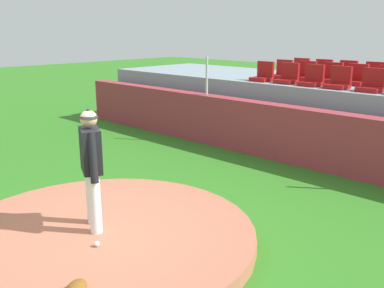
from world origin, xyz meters
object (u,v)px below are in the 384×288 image
object	(u,v)px
fielding_glove	(76,287)
stadium_chair_7	(305,74)
stadium_chair_3	(339,82)
stadium_chair_0	(263,75)
stadium_chair_14	(346,74)
stadium_chair_12	(300,70)
stadium_chair_13	(322,72)
stadium_chair_6	(282,73)
stadium_chair_8	(331,76)
stadium_chair_9	(356,78)
pitcher	(91,160)
baseball	(97,244)
stadium_chair_15	(373,76)
stadium_chair_1	(288,77)
stadium_chair_4	(371,84)
stadium_chair_2	(312,79)

from	to	relation	value
fielding_glove	stadium_chair_7	distance (m)	8.67
stadium_chair_7	stadium_chair_3	bearing A→B (deg)	146.79
stadium_chair_0	stadium_chair_14	size ratio (longest dim) A/B	1.00
stadium_chair_12	stadium_chair_13	distance (m)	0.72
stadium_chair_6	stadium_chair_8	xyz separation A→B (m)	(1.42, 0.03, 0.00)
stadium_chair_9	stadium_chair_14	size ratio (longest dim) A/B	1.00
pitcher	baseball	size ratio (longest dim) A/B	23.27
stadium_chair_3	stadium_chair_14	bearing A→B (deg)	-69.78
stadium_chair_8	fielding_glove	bearing A→B (deg)	99.53
stadium_chair_8	stadium_chair_14	xyz separation A→B (m)	(-0.03, 0.92, 0.00)
stadium_chair_13	stadium_chair_14	xyz separation A→B (m)	(0.69, 0.04, 0.00)
stadium_chair_6	baseball	bearing A→B (deg)	105.68
fielding_glove	pitcher	bearing A→B (deg)	14.34
pitcher	stadium_chair_15	world-z (taller)	stadium_chair_15
pitcher	stadium_chair_0	world-z (taller)	stadium_chair_0
stadium_chair_7	stadium_chair_14	size ratio (longest dim) A/B	1.00
stadium_chair_0	stadium_chair_15	xyz separation A→B (m)	(2.13, 1.81, 0.00)
stadium_chair_3	stadium_chair_12	distance (m)	2.78
stadium_chair_0	stadium_chair_1	distance (m)	0.72
pitcher	baseball	xyz separation A→B (m)	(0.50, -0.31, -0.96)
pitcher	baseball	distance (m)	1.13
stadium_chair_14	stadium_chair_15	size ratio (longest dim) A/B	1.00
stadium_chair_14	stadium_chair_12	bearing A→B (deg)	0.77
stadium_chair_4	stadium_chair_13	world-z (taller)	same
stadium_chair_15	stadium_chair_0	bearing A→B (deg)	40.30
stadium_chair_6	stadium_chair_7	xyz separation A→B (m)	(0.71, -0.01, 0.00)
baseball	stadium_chair_4	world-z (taller)	stadium_chair_4
stadium_chair_2	stadium_chair_9	distance (m)	1.12
stadium_chair_0	stadium_chair_9	xyz separation A→B (m)	(2.09, 0.88, 0.00)
stadium_chair_6	stadium_chair_7	size ratio (longest dim) A/B	1.00
stadium_chair_7	stadium_chair_15	xyz separation A→B (m)	(1.40, 0.94, 0.00)
fielding_glove	stadium_chair_3	xyz separation A→B (m)	(-0.74, 7.38, 1.52)
stadium_chair_3	stadium_chair_8	world-z (taller)	same
stadium_chair_0	stadium_chair_7	xyz separation A→B (m)	(0.73, 0.87, 0.00)
fielding_glove	stadium_chair_14	world-z (taller)	stadium_chair_14
stadium_chair_8	stadium_chair_7	bearing A→B (deg)	3.10
stadium_chair_6	fielding_glove	bearing A→B (deg)	108.78
stadium_chair_6	stadium_chair_12	xyz separation A→B (m)	(-0.01, 0.93, 0.00)
stadium_chair_8	stadium_chair_14	distance (m)	0.92
stadium_chair_4	stadium_chair_6	distance (m)	2.96
stadium_chair_7	stadium_chair_12	distance (m)	1.18
stadium_chair_0	stadium_chair_6	world-z (taller)	same
baseball	stadium_chair_6	bearing A→B (deg)	105.68
baseball	fielding_glove	xyz separation A→B (m)	(0.70, -0.73, 0.02)
stadium_chair_4	fielding_glove	bearing A→B (deg)	89.96
stadium_chair_2	stadium_chair_12	size ratio (longest dim) A/B	1.00
stadium_chair_2	stadium_chair_15	bearing A→B (deg)	-111.66
stadium_chair_13	fielding_glove	bearing A→B (deg)	102.96
stadium_chair_12	stadium_chair_13	bearing A→B (deg)	178.22
stadium_chair_0	stadium_chair_8	distance (m)	1.70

